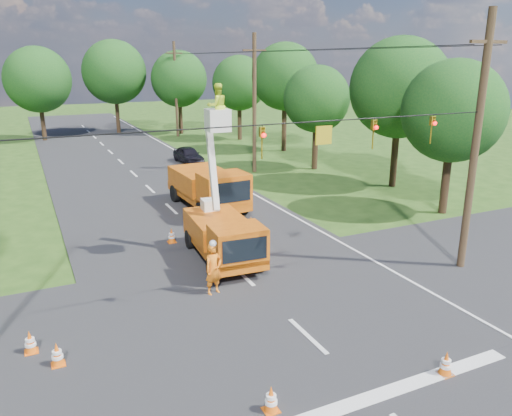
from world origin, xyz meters
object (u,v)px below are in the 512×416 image
traffic_cone_8 (172,236)px  tree_far_c (179,79)px  traffic_cone_1 (446,364)px  traffic_cone_2 (256,248)px  traffic_cone_4 (57,355)px  ground_worker (214,269)px  bucket_truck (223,225)px  tree_far_b (114,72)px  tree_right_e (239,83)px  second_truck (209,187)px  traffic_cone_0 (271,399)px  traffic_cone_7 (225,190)px  tree_right_d (285,77)px  tree_far_a (38,80)px  distant_car (188,155)px  traffic_cone_5 (30,342)px  pole_right_near (476,143)px  tree_right_c (317,99)px  pole_right_far (176,89)px  tree_right_a (453,111)px  traffic_cone_3 (251,224)px  pole_right_mid (254,103)px

traffic_cone_8 → tree_far_c: tree_far_c is taller
traffic_cone_1 → traffic_cone_2: bearing=95.5°
traffic_cone_4 → ground_worker: bearing=23.0°
bucket_truck → tree_far_b: 40.65m
traffic_cone_8 → tree_right_e: tree_right_e is taller
second_truck → tree_right_e: 26.16m
traffic_cone_0 → tree_far_b: 50.27m
traffic_cone_7 → traffic_cone_8: same height
second_truck → tree_right_d: tree_right_d is taller
traffic_cone_8 → tree_far_a: 35.89m
traffic_cone_0 → traffic_cone_1: (4.92, -0.70, 0.00)m
distant_car → traffic_cone_5: 27.70m
pole_right_near → tree_far_c: bearing=88.6°
tree_right_c → tree_right_e: (0.60, 16.00, 0.50)m
ground_worker → tree_right_d: bearing=40.4°
traffic_cone_2 → pole_right_far: pole_right_far is taller
pole_right_far → tree_right_a: pole_right_far is taller
traffic_cone_3 → tree_far_c: (6.91, 34.20, 5.70)m
traffic_cone_4 → traffic_cone_8: 9.82m
pole_right_far → tree_far_b: bearing=137.7°
second_truck → pole_right_mid: pole_right_mid is taller
tree_far_a → ground_worker: bearing=-85.2°
tree_far_b → pole_right_near: bearing=-83.0°
traffic_cone_1 → bucket_truck: bearing=103.6°
traffic_cone_2 → tree_right_c: size_ratio=0.09×
traffic_cone_3 → pole_right_far: pole_right_far is taller
tree_right_d → tree_right_e: tree_right_d is taller
traffic_cone_7 → pole_right_mid: bearing=50.2°
traffic_cone_4 → traffic_cone_3: bearing=40.1°
tree_right_d → traffic_cone_4: bearing=-128.7°
traffic_cone_1 → tree_right_e: tree_right_e is taller
pole_right_mid → pole_right_near: bearing=-90.0°
pole_right_near → pole_right_far: bearing=90.0°
traffic_cone_3 → tree_far_c: 35.35m
traffic_cone_0 → tree_far_b: size_ratio=0.07×
tree_far_c → distant_car: bearing=-105.1°
tree_right_d → tree_far_c: tree_right_d is taller
tree_far_a → tree_far_c: bearing=-3.9°
tree_right_d → tree_far_b: tree_far_b is taller
distant_car → tree_far_a: (-10.00, 17.71, 5.52)m
distant_car → pole_right_mid: (3.50, -5.29, 4.44)m
tree_right_d → traffic_cone_0: bearing=-118.8°
pole_right_near → tree_far_c: size_ratio=1.09×
traffic_cone_7 → tree_far_a: 30.44m
pole_right_far → tree_right_d: size_ratio=1.03×
tree_far_b → tree_right_e: bearing=-42.8°
pole_right_far → tree_far_c: 2.43m
tree_far_a → traffic_cone_2: bearing=-80.5°
traffic_cone_3 → tree_right_c: (10.61, 11.20, 4.95)m
second_truck → tree_right_c: bearing=29.0°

